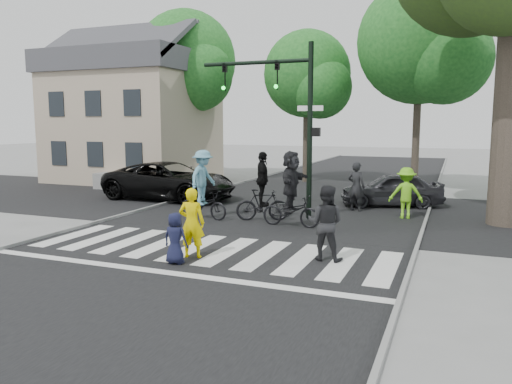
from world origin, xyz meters
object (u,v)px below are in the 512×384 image
(cyclist_mid, at_px, (262,192))
(car_grey, at_px, (391,189))
(cyclist_left, at_px, (203,189))
(cyclist_right, at_px, (291,193))
(traffic_signal, at_px, (287,106))
(car_suv, at_px, (170,181))
(pedestrian_child, at_px, (175,238))
(pedestrian_adult, at_px, (325,223))
(pedestrian_woman, at_px, (192,223))

(cyclist_mid, height_order, car_grey, cyclist_mid)
(cyclist_left, relative_size, cyclist_right, 0.98)
(traffic_signal, relative_size, car_suv, 1.02)
(pedestrian_child, bearing_deg, car_suv, -58.83)
(cyclist_mid, relative_size, cyclist_right, 0.97)
(traffic_signal, distance_m, car_suv, 6.99)
(pedestrian_adult, height_order, car_suv, pedestrian_adult)
(pedestrian_woman, height_order, cyclist_left, cyclist_left)
(pedestrian_woman, distance_m, cyclist_right, 4.62)
(pedestrian_child, bearing_deg, cyclist_mid, -91.06)
(pedestrian_adult, bearing_deg, car_suv, -38.97)
(pedestrian_adult, distance_m, cyclist_left, 6.33)
(traffic_signal, bearing_deg, car_grey, 49.23)
(pedestrian_woman, relative_size, cyclist_mid, 0.74)
(pedestrian_child, xyz_separation_m, car_grey, (3.70, 10.40, 0.06))
(pedestrian_child, height_order, car_suv, car_suv)
(car_suv, distance_m, car_grey, 9.33)
(pedestrian_child, relative_size, pedestrian_adult, 0.67)
(pedestrian_woman, distance_m, pedestrian_adult, 3.26)
(car_suv, height_order, car_grey, car_suv)
(traffic_signal, distance_m, pedestrian_adult, 6.46)
(traffic_signal, height_order, pedestrian_child, traffic_signal)
(cyclist_left, bearing_deg, traffic_signal, 30.19)
(traffic_signal, relative_size, car_grey, 1.51)
(cyclist_mid, bearing_deg, traffic_signal, 62.85)
(traffic_signal, xyz_separation_m, cyclist_mid, (-0.51, -0.99, -2.94))
(traffic_signal, bearing_deg, cyclist_left, -149.81)
(cyclist_right, relative_size, car_grey, 0.61)
(cyclist_mid, xyz_separation_m, car_suv, (-5.46, 2.93, -0.15))
(traffic_signal, height_order, cyclist_right, traffic_signal)
(pedestrian_woman, distance_m, cyclist_left, 5.05)
(pedestrian_adult, distance_m, cyclist_mid, 5.18)
(pedestrian_adult, xyz_separation_m, cyclist_mid, (-3.20, 4.07, 0.05))
(cyclist_mid, relative_size, car_grey, 0.59)
(cyclist_left, bearing_deg, pedestrian_adult, -34.57)
(traffic_signal, bearing_deg, cyclist_right, -65.92)
(cyclist_right, distance_m, car_grey, 5.86)
(traffic_signal, xyz_separation_m, car_suv, (-5.96, 1.95, -3.09))
(pedestrian_child, distance_m, cyclist_right, 5.28)
(traffic_signal, height_order, cyclist_left, traffic_signal)
(cyclist_mid, bearing_deg, cyclist_left, -166.62)
(pedestrian_woman, xyz_separation_m, cyclist_mid, (-0.10, 5.06, 0.09))
(pedestrian_woman, relative_size, pedestrian_child, 1.42)
(pedestrian_woman, relative_size, car_grey, 0.44)
(pedestrian_child, height_order, cyclist_right, cyclist_right)
(cyclist_left, xyz_separation_m, car_suv, (-3.45, 3.41, -0.22))
(traffic_signal, distance_m, pedestrian_woman, 6.78)
(car_grey, bearing_deg, car_suv, -96.57)
(cyclist_left, bearing_deg, car_suv, 135.29)
(pedestrian_child, distance_m, cyclist_left, 5.62)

